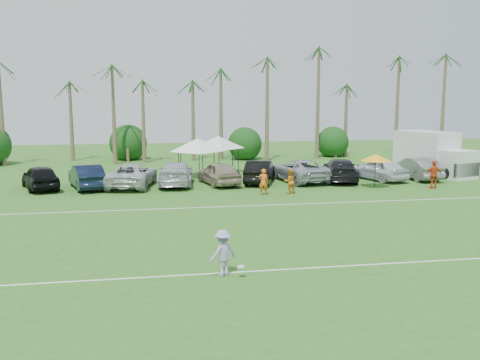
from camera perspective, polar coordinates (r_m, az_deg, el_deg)
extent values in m
plane|color=#2D641E|center=(18.41, 3.82, -11.58)|extent=(120.00, 120.00, 0.00)
cube|color=white|center=(20.24, 2.45, -9.64)|extent=(80.00, 0.10, 0.01)
cube|color=white|center=(31.68, -2.23, -2.87)|extent=(80.00, 0.10, 0.01)
cone|color=brown|center=(56.26, -23.32, 6.13)|extent=(0.44, 0.44, 9.00)
cone|color=brown|center=(55.32, -18.28, 6.89)|extent=(0.44, 0.44, 10.00)
cone|color=brown|center=(54.89, -14.13, 7.57)|extent=(0.44, 0.44, 11.00)
cone|color=brown|center=(54.80, -9.88, 6.14)|extent=(0.44, 0.44, 8.00)
cone|color=brown|center=(54.94, -5.69, 6.75)|extent=(0.44, 0.44, 9.00)
cone|color=brown|center=(55.37, -1.53, 7.32)|extent=(0.44, 0.44, 10.00)
cone|color=brown|center=(56.09, 2.55, 7.85)|extent=(0.44, 0.44, 11.00)
cone|color=brown|center=(57.43, 7.44, 6.31)|extent=(0.44, 0.44, 8.00)
cone|color=brown|center=(59.10, 12.12, 6.74)|extent=(0.44, 0.44, 9.00)
cone|color=brown|center=(61.14, 16.51, 7.10)|extent=(0.44, 0.44, 10.00)
cone|color=brown|center=(63.01, 19.82, 7.44)|extent=(0.44, 0.44, 11.00)
cylinder|color=brown|center=(56.07, -11.84, 2.75)|extent=(0.30, 0.30, 1.40)
sphere|color=#103B13|center=(55.97, -11.87, 3.87)|extent=(4.00, 4.00, 4.00)
cylinder|color=brown|center=(56.96, 0.33, 3.03)|extent=(0.30, 0.30, 1.40)
sphere|color=#103B13|center=(56.86, 0.33, 4.13)|extent=(4.00, 4.00, 4.00)
cylinder|color=brown|center=(59.56, 9.85, 3.15)|extent=(0.30, 0.30, 1.40)
sphere|color=#103B13|center=(59.47, 9.88, 4.21)|extent=(4.00, 4.00, 4.00)
imported|color=orange|center=(35.38, 2.51, -0.20)|extent=(0.69, 0.49, 1.77)
imported|color=orange|center=(36.05, 5.33, -0.15)|extent=(0.88, 0.73, 1.66)
imported|color=#CA4516|center=(40.25, 19.99, 0.53)|extent=(1.21, 0.59, 1.99)
cube|color=silver|center=(48.06, 19.23, 3.30)|extent=(4.04, 5.57, 2.72)
cube|color=silver|center=(45.84, 22.27, 1.53)|extent=(2.96, 2.59, 2.28)
cube|color=black|center=(45.35, 23.02, 1.00)|extent=(2.49, 1.03, 1.09)
cube|color=#E5590C|center=(49.10, 20.32, 2.78)|extent=(0.52, 1.67, 0.98)
cylinder|color=black|center=(45.25, 21.12, 0.68)|extent=(0.59, 1.03, 0.98)
cylinder|color=black|center=(46.88, 22.90, 0.84)|extent=(0.59, 1.03, 0.98)
cylinder|color=black|center=(48.40, 17.13, 1.37)|extent=(0.59, 1.03, 0.98)
cylinder|color=black|center=(49.92, 18.93, 1.50)|extent=(0.59, 1.03, 0.98)
cylinder|color=black|center=(41.70, -6.32, 1.37)|extent=(0.06, 0.06, 2.12)
cylinder|color=black|center=(41.99, -2.26, 1.46)|extent=(0.06, 0.06, 2.12)
cylinder|color=black|center=(44.65, -6.58, 1.85)|extent=(0.06, 0.06, 2.12)
cylinder|color=black|center=(44.93, -2.78, 1.94)|extent=(0.06, 0.06, 2.12)
pyramid|color=white|center=(43.08, -4.52, 4.46)|extent=(4.58, 4.58, 1.06)
cylinder|color=black|center=(44.21, -4.00, 1.82)|extent=(0.06, 0.06, 2.12)
cylinder|color=black|center=(44.62, -0.19, 1.90)|extent=(0.06, 0.06, 2.12)
cylinder|color=black|center=(47.15, -4.38, 2.25)|extent=(0.06, 0.06, 2.12)
cylinder|color=black|center=(47.53, -0.80, 2.32)|extent=(0.06, 0.06, 2.12)
pyramid|color=white|center=(45.65, -2.36, 4.72)|extent=(4.58, 4.58, 1.06)
cylinder|color=black|center=(39.29, 14.22, 0.76)|extent=(0.05, 0.05, 2.20)
cone|color=#FFAE1A|center=(39.16, 14.28, 2.35)|extent=(2.20, 2.20, 0.50)
imported|color=#A496D5|center=(19.48, -1.84, -7.77)|extent=(1.27, 1.05, 1.71)
cylinder|color=white|center=(19.31, 0.10, -9.22)|extent=(0.27, 0.27, 0.03)
imported|color=black|center=(40.10, -20.52, 0.28)|extent=(3.61, 5.46, 1.73)
imported|color=black|center=(39.45, -16.05, 0.37)|extent=(3.20, 5.55, 1.73)
imported|color=silver|center=(39.41, -11.45, 0.53)|extent=(3.96, 6.64, 1.73)
imported|color=silver|center=(39.60, -6.87, 0.68)|extent=(3.08, 6.19, 1.73)
imported|color=gray|center=(39.62, -2.27, 0.74)|extent=(3.05, 5.39, 1.73)
imported|color=black|center=(40.45, 2.12, 0.90)|extent=(3.41, 5.56, 1.73)
imported|color=#A3A8AF|center=(41.40, 6.35, 1.04)|extent=(3.86, 6.61, 1.73)
imported|color=black|center=(42.10, 10.61, 1.07)|extent=(3.83, 6.37, 1.73)
imported|color=silver|center=(43.14, 14.63, 1.12)|extent=(3.49, 5.45, 1.73)
imported|color=slate|center=(44.60, 18.30, 1.20)|extent=(2.06, 5.32, 1.73)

